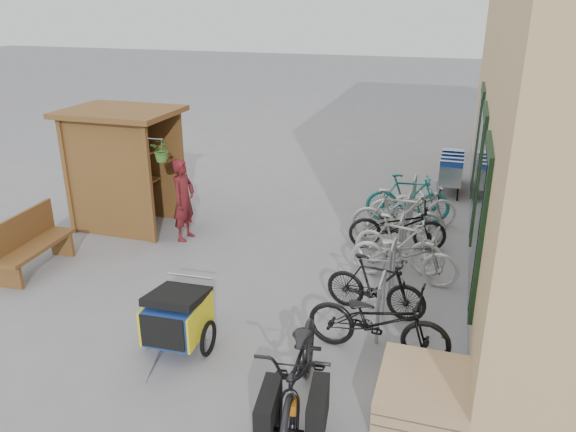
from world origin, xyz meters
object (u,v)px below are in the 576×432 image
(cargo_bike, at_px, (300,372))
(bike_5, at_px, (398,217))
(bench, at_px, (31,242))
(shopping_carts, at_px, (452,167))
(child_trailer, at_px, (177,316))
(bike_0, at_px, (378,321))
(bike_2, at_px, (404,254))
(bike_3, at_px, (399,243))
(bike_1, at_px, (376,286))
(person_kiosk, at_px, (184,200))
(bike_7, at_px, (408,198))
(bike_6, at_px, (413,205))
(kiosk, at_px, (120,152))
(pallet_stack, at_px, (423,393))
(bike_4, at_px, (398,226))

(cargo_bike, bearing_deg, bike_5, 77.33)
(bench, distance_m, shopping_carts, 9.42)
(child_trailer, distance_m, bike_0, 2.63)
(bike_2, xyz_separation_m, bike_3, (-0.13, 0.39, 0.02))
(shopping_carts, xyz_separation_m, cargo_bike, (-1.31, -8.75, -0.00))
(bike_1, bearing_deg, person_kiosk, 76.76)
(bike_3, relative_size, bike_7, 0.94)
(bike_1, relative_size, bike_6, 0.86)
(kiosk, height_order, bike_0, kiosk)
(bike_0, xyz_separation_m, bike_7, (-0.12, 4.87, 0.02))
(kiosk, height_order, shopping_carts, kiosk)
(bike_2, bearing_deg, cargo_bike, 173.96)
(bench, bearing_deg, bike_7, 31.86)
(pallet_stack, height_order, cargo_bike, cargo_bike)
(person_kiosk, bearing_deg, bike_3, -87.85)
(bike_1, bearing_deg, bike_4, 9.33)
(bike_0, bearing_deg, kiosk, 66.34)
(shopping_carts, distance_m, bike_3, 4.81)
(pallet_stack, height_order, bike_4, bike_4)
(bike_0, distance_m, bike_2, 2.19)
(bike_5, bearing_deg, bike_2, -172.16)
(bike_0, relative_size, bike_1, 1.24)
(bench, relative_size, cargo_bike, 0.73)
(shopping_carts, distance_m, cargo_bike, 8.85)
(bench, xyz_separation_m, bike_6, (6.03, 3.92, -0.05))
(shopping_carts, height_order, bike_5, bike_5)
(shopping_carts, bearing_deg, bike_4, -101.72)
(bike_6, bearing_deg, bike_0, 164.72)
(child_trailer, relative_size, bike_4, 0.86)
(bike_4, bearing_deg, bike_0, 172.52)
(shopping_carts, distance_m, bike_5, 3.76)
(bike_6, relative_size, bike_7, 1.03)
(child_trailer, distance_m, person_kiosk, 3.74)
(kiosk, bearing_deg, cargo_bike, -41.37)
(person_kiosk, bearing_deg, bike_4, -76.16)
(bike_0, xyz_separation_m, bike_6, (0.01, 4.61, -0.03))
(kiosk, xyz_separation_m, bike_4, (5.46, 0.44, -1.08))
(bike_6, bearing_deg, bike_5, 153.15)
(bike_1, xyz_separation_m, bike_5, (-0.00, 2.68, 0.08))
(child_trailer, distance_m, bike_5, 4.94)
(bike_6, xyz_separation_m, bike_7, (-0.13, 0.25, 0.05))
(cargo_bike, bearing_deg, bike_1, 71.66)
(kiosk, relative_size, bench, 1.52)
(bench, height_order, bike_1, bench)
(bike_7, bearing_deg, bike_1, 170.05)
(pallet_stack, height_order, bike_0, bike_0)
(bike_2, bearing_deg, bike_5, 16.44)
(cargo_bike, xyz_separation_m, person_kiosk, (-3.49, 4.12, 0.24))
(person_kiosk, bearing_deg, bike_1, -109.37)
(child_trailer, bearing_deg, bike_5, 58.98)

